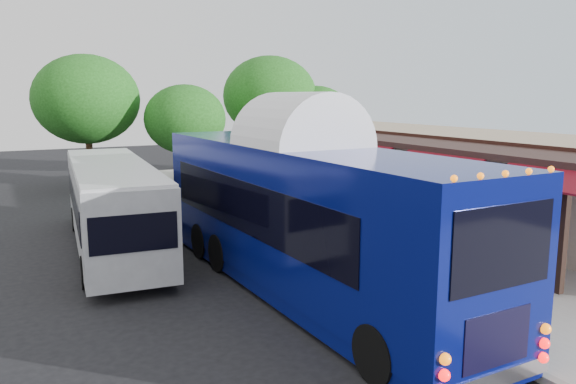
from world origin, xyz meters
TOP-DOWN VIEW (x-y plane):
  - ground at (0.00, 0.00)m, footprint 90.00×90.00m
  - sidewalk at (5.00, 4.00)m, footprint 10.00×40.00m
  - curb at (0.05, 4.00)m, footprint 0.20×40.00m
  - station_shelter at (8.38, 4.00)m, footprint 8.15×20.00m
  - coach_bus at (-1.45, -0.30)m, footprint 2.90×12.82m
  - city_bus at (-4.96, 6.10)m, footprint 3.30×10.88m
  - ped_a at (0.92, -5.00)m, footprint 0.72×0.54m
  - ped_b at (1.89, 5.31)m, footprint 1.02×0.86m
  - ped_c at (0.60, 5.12)m, footprint 0.99×0.85m
  - ped_d at (3.40, 12.98)m, footprint 1.38×0.96m
  - sign_board at (4.49, -1.50)m, footprint 0.17×0.46m
  - tree_left at (1.10, 17.15)m, footprint 4.41×4.41m
  - tree_mid at (7.27, 19.32)m, footprint 5.85×5.85m
  - tree_right at (9.97, 18.17)m, footprint 4.42×4.42m
  - tree_far at (-3.59, 19.66)m, footprint 5.66×5.66m

SIDE VIEW (x-z plane):
  - ground at x=0.00m, z-range 0.00..0.00m
  - sidewalk at x=5.00m, z-range 0.00..0.15m
  - curb at x=0.05m, z-range -0.01..0.15m
  - sign_board at x=4.49m, z-range 0.33..1.36m
  - ped_c at x=0.60m, z-range 0.15..1.75m
  - ped_a at x=0.92m, z-range 0.15..1.95m
  - ped_b at x=1.89m, z-range 0.15..2.02m
  - ped_d at x=3.40m, z-range 0.15..2.10m
  - city_bus at x=-4.96m, z-range 0.15..3.03m
  - station_shelter at x=8.38m, z-range 0.05..3.65m
  - coach_bus at x=-1.45m, z-range 0.15..4.23m
  - tree_left at x=1.10m, z-range 0.94..6.58m
  - tree_right at x=9.97m, z-range 0.94..6.59m
  - tree_far at x=-3.59m, z-range 1.21..8.45m
  - tree_mid at x=7.27m, z-range 1.25..8.74m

